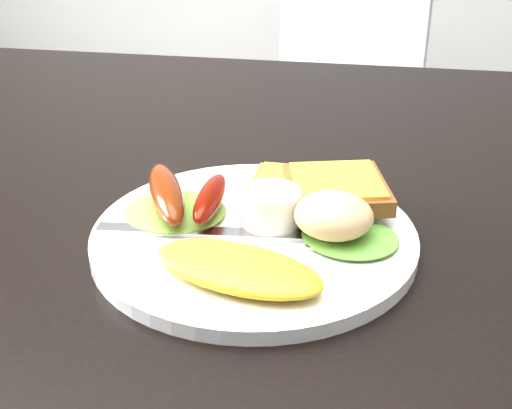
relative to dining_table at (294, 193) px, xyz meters
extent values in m
cube|color=black|center=(0.00, 0.00, 0.00)|extent=(1.20, 0.80, 0.04)
cube|color=tan|center=(0.01, 1.11, -0.28)|extent=(0.50, 0.50, 0.05)
cylinder|color=white|center=(-0.02, -0.14, 0.03)|extent=(0.27, 0.27, 0.01)
ellipsoid|color=#75A53F|center=(-0.09, -0.12, 0.04)|extent=(0.09, 0.08, 0.01)
ellipsoid|color=#4E8E1F|center=(0.06, -0.14, 0.04)|extent=(0.10, 0.09, 0.01)
ellipsoid|color=yellow|center=(-0.02, -0.21, 0.04)|extent=(0.15, 0.10, 0.02)
ellipsoid|color=#6D2300|center=(-0.10, -0.12, 0.05)|extent=(0.07, 0.11, 0.03)
ellipsoid|color=#670B02|center=(-0.06, -0.13, 0.05)|extent=(0.02, 0.09, 0.02)
cylinder|color=white|center=(-0.01, -0.13, 0.05)|extent=(0.06, 0.06, 0.03)
cube|color=olive|center=(0.01, -0.08, 0.04)|extent=(0.09, 0.09, 0.01)
cube|color=brown|center=(0.05, -0.09, 0.05)|extent=(0.10, 0.10, 0.01)
ellipsoid|color=#CAC48B|center=(0.05, -0.15, 0.06)|extent=(0.07, 0.07, 0.03)
cube|color=#ADAFB7|center=(-0.06, -0.15, 0.03)|extent=(0.17, 0.03, 0.00)
camera|label=1|loc=(0.07, -0.65, 0.32)|focal=50.00mm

